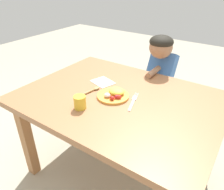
# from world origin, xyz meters

# --- Properties ---
(ground_plane) EXTENTS (8.00, 8.00, 0.00)m
(ground_plane) POSITION_xyz_m (0.00, 0.00, 0.00)
(ground_plane) COLOR #A8A18A
(dining_table) EXTENTS (1.28, 0.96, 0.69)m
(dining_table) POSITION_xyz_m (0.00, 0.00, 0.60)
(dining_table) COLOR #A16A44
(dining_table) RESTS_ON ground_plane
(plate) EXTENTS (0.21, 0.21, 0.05)m
(plate) POSITION_xyz_m (-0.02, -0.02, 0.71)
(plate) COLOR orange
(plate) RESTS_ON dining_table
(fork) EXTENTS (0.08, 0.22, 0.01)m
(fork) POSITION_xyz_m (0.11, -0.01, 0.69)
(fork) COLOR silver
(fork) RESTS_ON dining_table
(spoon) EXTENTS (0.05, 0.19, 0.02)m
(spoon) POSITION_xyz_m (-0.19, -0.05, 0.70)
(spoon) COLOR #AB804E
(spoon) RESTS_ON dining_table
(drinking_cup) EXTENTS (0.07, 0.07, 0.08)m
(drinking_cup) POSITION_xyz_m (-0.12, -0.25, 0.73)
(drinking_cup) COLOR gold
(drinking_cup) RESTS_ON dining_table
(person) EXTENTS (0.21, 0.38, 0.98)m
(person) POSITION_xyz_m (0.04, 0.61, 0.56)
(person) COLOR #48525D
(person) RESTS_ON ground_plane
(napkin) EXTENTS (0.19, 0.17, 0.00)m
(napkin) POSITION_xyz_m (-0.21, 0.10, 0.69)
(napkin) COLOR white
(napkin) RESTS_ON dining_table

